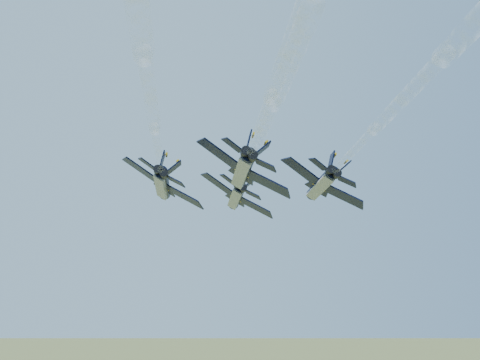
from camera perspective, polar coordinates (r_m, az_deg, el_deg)
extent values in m
cylinder|color=black|center=(103.57, -0.31, -1.53)|extent=(4.44, 14.71, 2.56)
cone|color=black|center=(112.14, -0.60, -2.17)|extent=(2.91, 3.15, 2.56)
ellipsoid|color=black|center=(107.34, -0.27, -1.55)|extent=(1.71, 2.78, 1.33)
cube|color=gray|center=(103.46, -0.52, -1.86)|extent=(3.34, 13.11, 1.28)
cube|color=black|center=(102.84, -2.07, -0.41)|extent=(6.04, 4.44, 3.51)
cube|color=#E9B50C|center=(104.69, -2.07, -0.53)|extent=(5.33, 1.35, 3.44)
cube|color=black|center=(102.68, 1.45, -2.61)|extent=(6.46, 5.52, 3.51)
cube|color=#E9B50C|center=(104.53, 1.38, -2.69)|extent=(5.00, 2.65, 3.44)
cube|color=black|center=(96.83, -1.20, -0.22)|extent=(2.85, 2.32, 1.63)
cube|color=black|center=(96.72, 1.11, -1.66)|extent=(3.03, 2.75, 1.63)
cube|color=black|center=(97.79, -0.07, 0.03)|extent=(1.16, 2.50, 2.80)
cube|color=black|center=(97.75, 0.86, -0.55)|extent=(2.58, 2.68, 1.97)
cylinder|color=black|center=(95.99, -0.30, -0.77)|extent=(1.81, 1.52, 1.66)
cylinder|color=black|center=(95.96, 0.20, -1.08)|extent=(1.81, 1.52, 1.66)
cylinder|color=black|center=(91.70, -7.30, -0.37)|extent=(4.44, 14.71, 2.56)
cone|color=black|center=(100.25, -7.03, -1.18)|extent=(2.91, 3.15, 2.56)
ellipsoid|color=black|center=(95.43, -6.98, -0.43)|extent=(1.71, 2.78, 1.33)
cube|color=gray|center=(91.62, -7.54, -0.74)|extent=(3.34, 13.11, 1.28)
cube|color=black|center=(91.41, -9.32, 0.90)|extent=(6.04, 4.44, 3.51)
cube|color=#E9B50C|center=(93.24, -9.18, 0.75)|extent=(5.33, 1.35, 3.44)
cube|color=black|center=(90.39, -5.39, -1.58)|extent=(6.46, 5.52, 3.51)
cube|color=#E9B50C|center=(92.25, -5.33, -1.69)|extent=(5.00, 2.65, 3.44)
cube|color=black|center=(85.26, -8.84, 1.22)|extent=(2.85, 2.32, 1.63)
cube|color=black|center=(84.59, -6.25, -0.42)|extent=(3.03, 2.75, 1.63)
cube|color=black|center=(85.97, -7.49, 1.48)|extent=(1.16, 2.50, 2.80)
cube|color=black|center=(85.71, -6.45, 0.83)|extent=(2.58, 2.68, 1.97)
cylinder|color=black|center=(84.20, -7.90, 0.61)|extent=(1.81, 1.52, 1.66)
cylinder|color=black|center=(84.06, -7.34, 0.25)|extent=(1.81, 1.52, 1.66)
cylinder|color=black|center=(92.02, 7.76, -0.39)|extent=(4.44, 14.71, 2.56)
cone|color=black|center=(100.42, 6.75, -1.20)|extent=(2.91, 3.15, 2.56)
ellipsoid|color=black|center=(95.76, 7.48, -0.45)|extent=(1.71, 2.78, 1.33)
cube|color=gray|center=(91.85, 7.54, -0.76)|extent=(3.34, 13.11, 1.28)
cube|color=black|center=(90.90, 5.85, 0.88)|extent=(6.04, 4.44, 3.51)
cube|color=#E9B50C|center=(92.73, 5.69, 0.73)|extent=(5.33, 1.35, 3.44)
cube|color=black|center=(91.55, 9.80, -1.59)|extent=(6.46, 5.52, 3.51)
cube|color=#E9B50C|center=(93.37, 9.56, -1.69)|extent=(5.00, 2.65, 3.44)
cube|color=black|center=(85.18, 7.40, 1.19)|extent=(2.85, 2.32, 1.63)
cube|color=black|center=(85.61, 9.99, -0.44)|extent=(3.03, 2.75, 1.63)
cube|color=black|center=(86.43, 8.57, 1.45)|extent=(1.16, 2.50, 2.80)
cube|color=black|center=(86.60, 9.60, 0.80)|extent=(2.58, 2.68, 1.97)
cylinder|color=black|center=(84.55, 8.49, 0.58)|extent=(1.81, 1.52, 1.66)
cylinder|color=black|center=(84.65, 9.05, 0.23)|extent=(1.81, 1.52, 1.66)
cylinder|color=black|center=(79.58, 0.33, 1.00)|extent=(4.44, 14.71, 2.56)
cone|color=black|center=(88.09, -0.10, -0.06)|extent=(2.91, 3.15, 2.56)
ellipsoid|color=black|center=(83.34, 0.35, 0.86)|extent=(1.71, 2.78, 1.33)
cube|color=gray|center=(79.45, 0.06, 0.58)|extent=(3.34, 13.11, 1.28)
cube|color=black|center=(78.93, -1.95, 2.48)|extent=(6.04, 4.44, 3.51)
cube|color=#E9B50C|center=(80.76, -1.96, 2.26)|extent=(5.33, 1.35, 3.44)
cube|color=black|center=(78.66, 2.63, -0.38)|extent=(6.46, 5.52, 3.51)
cube|color=#E9B50C|center=(80.50, 2.52, -0.53)|extent=(5.00, 2.65, 3.44)
cube|color=black|center=(72.95, -0.79, 2.97)|extent=(2.85, 2.32, 1.63)
cube|color=black|center=(72.77, 2.28, 1.07)|extent=(3.03, 2.75, 1.63)
cube|color=black|center=(73.95, 0.71, 3.26)|extent=(1.16, 2.50, 2.80)
cube|color=black|center=(73.88, 1.93, 2.50)|extent=(2.58, 2.68, 1.97)
cylinder|color=black|center=(72.07, 0.42, 2.28)|extent=(1.81, 1.52, 1.66)
cylinder|color=black|center=(72.03, 1.08, 1.87)|extent=(1.81, 1.52, 1.66)
cylinder|color=white|center=(86.79, 0.42, 0.09)|extent=(3.89, 19.49, 1.35)
cylinder|color=white|center=(68.83, 1.61, 2.72)|extent=(4.40, 19.56, 1.87)
cylinder|color=white|center=(51.17, 3.65, 7.19)|extent=(5.00, 19.64, 2.47)
cylinder|color=white|center=(74.98, -8.01, 1.77)|extent=(3.89, 19.49, 1.35)
cylinder|color=white|center=(57.15, -9.25, 5.48)|extent=(4.40, 19.56, 1.87)
cylinder|color=white|center=(39.82, -11.64, 12.46)|extent=(5.00, 19.64, 2.47)
cylinder|color=white|center=(75.71, 10.37, 1.73)|extent=(3.89, 19.49, 1.35)
cylinder|color=white|center=(58.56, 14.82, 5.31)|extent=(4.40, 19.56, 1.87)
cylinder|color=white|center=(62.99, 1.52, 3.91)|extent=(3.89, 19.49, 1.35)
cylinder|color=white|center=(45.47, 3.78, 9.40)|extent=(4.40, 19.56, 1.87)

